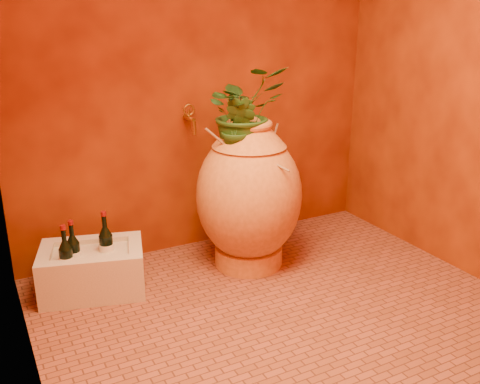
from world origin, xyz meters
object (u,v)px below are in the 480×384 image
stone_basin (93,270)px  wall_tap (190,117)px  amphora (249,195)px  wine_bottle_b (106,246)px  wine_bottle_c (74,253)px  wine_bottle_a (67,259)px

stone_basin → wall_tap: bearing=19.0°
amphora → wine_bottle_b: amphora is taller
stone_basin → wine_bottle_b: (0.09, -0.01, 0.14)m
stone_basin → wine_bottle_c: bearing=-178.6°
amphora → wine_bottle_b: bearing=173.4°
stone_basin → wine_bottle_a: size_ratio=2.10×
wine_bottle_b → wine_bottle_a: bearing=-167.8°
wall_tap → stone_basin: bearing=-161.0°
stone_basin → wine_bottle_c: wine_bottle_c is taller
stone_basin → wall_tap: wall_tap is taller
wine_bottle_a → wall_tap: 1.14m
stone_basin → wine_bottle_a: bearing=-156.8°
wine_bottle_c → wine_bottle_a: bearing=-130.7°
wine_bottle_a → wine_bottle_c: size_ratio=1.01×
wine_bottle_b → wine_bottle_c: bearing=177.0°
wine_bottle_a → wine_bottle_c: wine_bottle_a is taller
amphora → stone_basin: size_ratio=1.43×
wine_bottle_b → wall_tap: bearing=22.2°
stone_basin → wine_bottle_b: bearing=-7.7°
wine_bottle_a → wine_bottle_c: (0.05, 0.06, -0.00)m
stone_basin → wall_tap: (0.74, 0.25, 0.78)m
amphora → wine_bottle_b: size_ratio=2.81×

